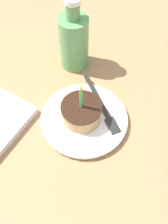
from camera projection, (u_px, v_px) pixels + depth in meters
ground_plane at (91, 134)px, 0.67m from camera, size 2.40×2.40×0.04m
plate at (84, 119)px, 0.66m from camera, size 0.22×0.22×0.02m
cake_slice at (81, 112)px, 0.63m from camera, size 0.10×0.10×0.13m
fork at (102, 106)px, 0.67m from camera, size 0.17×0.13×0.00m
bottle at (74, 41)px, 0.71m from camera, size 0.08×0.08×0.21m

